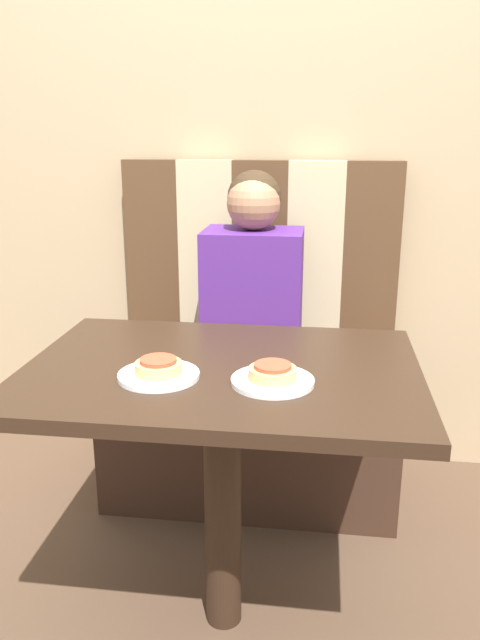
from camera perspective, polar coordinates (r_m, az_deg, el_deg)
name	(u,v)px	position (r m, az deg, el deg)	size (l,w,h in m)	color
ground_plane	(224,617)	(1.98, -1.48, -25.50)	(12.00, 12.00, 0.00)	#4C3828
wall_back	(263,141)	(2.48, 2.13, 16.08)	(7.00, 0.05, 2.60)	tan
booth_seat	(252,429)	(2.41, 1.11, -9.93)	(1.06, 0.54, 0.49)	#382319
booth_backrest	(260,258)	(2.44, 1.82, 5.67)	(1.06, 0.06, 0.74)	#4C331E
dining_table	(222,405)	(1.61, -1.65, -7.74)	(0.99, 0.71, 0.77)	black
person	(253,280)	(2.22, 1.20, 3.66)	(0.35, 0.25, 0.72)	#4C237A
plate_left	(159,375)	(1.50, -7.44, -5.03)	(0.19, 0.19, 0.01)	white
plate_right	(273,381)	(1.46, 2.99, -5.59)	(0.19, 0.19, 0.01)	white
pizza_left	(158,366)	(1.49, -7.47, -4.23)	(0.11, 0.11, 0.04)	tan
pizza_right	(273,372)	(1.45, 3.01, -4.77)	(0.11, 0.11, 0.04)	tan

